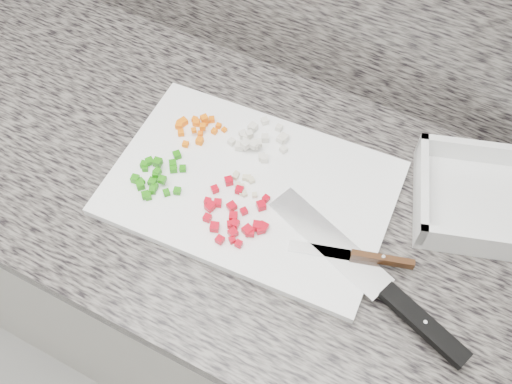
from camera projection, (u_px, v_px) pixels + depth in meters
cabinet at (226, 280)px, 1.43m from camera, size 3.92×0.62×0.86m
countertop at (216, 178)px, 1.05m from camera, size 3.96×0.64×0.04m
cutting_board at (251, 188)px, 1.00m from camera, size 0.50×0.35×0.02m
carrot_pile at (196, 127)px, 1.06m from camera, size 0.09×0.09×0.02m
onion_pile at (257, 140)px, 1.04m from camera, size 0.11×0.10×0.02m
green_pepper_pile at (157, 176)px, 1.00m from camera, size 0.10×0.12×0.02m
red_pepper_pile at (236, 217)px, 0.96m from camera, size 0.13×0.12×0.01m
garlic_pile at (243, 183)px, 1.00m from camera, size 0.07×0.05×0.01m
chef_knife at (389, 294)px, 0.88m from camera, size 0.38×0.18×0.02m
paring_knife at (366, 257)px, 0.91m from camera, size 0.20×0.07×0.02m
tray at (498, 203)px, 0.97m from camera, size 0.33×0.28×0.06m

